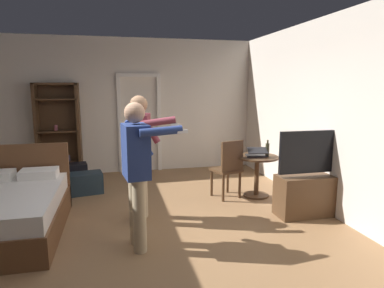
% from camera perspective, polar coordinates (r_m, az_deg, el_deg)
% --- Properties ---
extents(ground_plane, '(7.16, 7.16, 0.00)m').
position_cam_1_polar(ground_plane, '(4.45, -7.78, -14.94)').
color(ground_plane, olive).
extents(wall_back, '(5.61, 0.12, 2.87)m').
position_cam_1_polar(wall_back, '(7.36, -10.52, 6.42)').
color(wall_back, silver).
rests_on(wall_back, ground_plane).
extents(wall_right, '(0.12, 6.75, 2.87)m').
position_cam_1_polar(wall_right, '(5.09, 24.30, 4.21)').
color(wall_right, silver).
rests_on(wall_right, ground_plane).
extents(doorway_frame, '(0.93, 0.08, 2.13)m').
position_cam_1_polar(doorway_frame, '(7.31, -9.01, 4.76)').
color(doorway_frame, white).
rests_on(doorway_frame, ground_plane).
extents(bed, '(1.33, 1.90, 1.02)m').
position_cam_1_polar(bed, '(4.88, -29.27, -10.02)').
color(bed, brown).
rests_on(bed, ground_plane).
extents(bookshelf, '(0.85, 0.32, 1.93)m').
position_cam_1_polar(bookshelf, '(7.25, -21.96, 2.64)').
color(bookshelf, '#4C331E').
rests_on(bookshelf, ground_plane).
extents(tv_flatscreen, '(1.04, 0.40, 1.25)m').
position_cam_1_polar(tv_flatscreen, '(5.15, 19.65, -7.37)').
color(tv_flatscreen, '#4C331E').
rests_on(tv_flatscreen, ground_plane).
extents(side_table, '(0.71, 0.71, 0.70)m').
position_cam_1_polar(side_table, '(5.74, 11.09, -4.23)').
color(side_table, '#4C331E').
rests_on(side_table, ground_plane).
extents(laptop, '(0.39, 0.39, 0.16)m').
position_cam_1_polar(laptop, '(5.63, 10.99, -1.64)').
color(laptop, black).
rests_on(laptop, side_table).
extents(bottle_on_table, '(0.06, 0.06, 0.28)m').
position_cam_1_polar(bottle_on_table, '(5.66, 12.83, -0.96)').
color(bottle_on_table, '#34321D').
rests_on(bottle_on_table, side_table).
extents(wooden_chair, '(0.53, 0.53, 0.99)m').
position_cam_1_polar(wooden_chair, '(5.55, 6.30, -3.89)').
color(wooden_chair, '#4C331E').
rests_on(wooden_chair, ground_plane).
extents(person_blue_shirt, '(0.71, 0.57, 1.69)m').
position_cam_1_polar(person_blue_shirt, '(3.79, -9.42, -3.77)').
color(person_blue_shirt, tan).
rests_on(person_blue_shirt, ground_plane).
extents(person_striped_shirt, '(0.67, 0.69, 1.74)m').
position_cam_1_polar(person_striped_shirt, '(4.57, -8.79, -0.93)').
color(person_striped_shirt, tan).
rests_on(person_striped_shirt, ground_plane).
extents(suitcase_dark, '(0.67, 0.48, 0.36)m').
position_cam_1_polar(suitcase_dark, '(6.16, -18.02, -6.42)').
color(suitcase_dark, '#1E2D38').
rests_on(suitcase_dark, ground_plane).
extents(suitcase_small, '(0.50, 0.39, 0.40)m').
position_cam_1_polar(suitcase_small, '(6.76, -19.46, -4.89)').
color(suitcase_small, black).
rests_on(suitcase_small, ground_plane).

